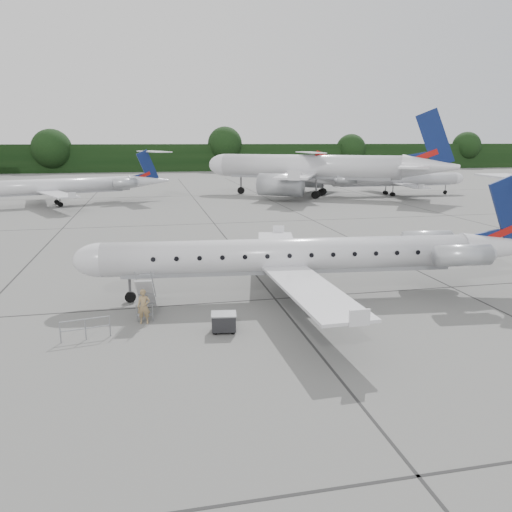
{
  "coord_description": "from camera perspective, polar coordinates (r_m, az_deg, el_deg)",
  "views": [
    {
      "loc": [
        -10.18,
        -23.88,
        9.07
      ],
      "look_at": [
        -4.11,
        4.64,
        2.3
      ],
      "focal_mm": 35.0,
      "sensor_mm": 36.0,
      "label": 1
    }
  ],
  "objects": [
    {
      "name": "ground",
      "position": [
        27.5,
        10.51,
        -6.42
      ],
      "size": [
        320.0,
        320.0,
        0.0
      ],
      "primitive_type": "plane",
      "color": "slate",
      "rests_on": "ground"
    },
    {
      "name": "passenger",
      "position": [
        25.91,
        -12.7,
        -5.65
      ],
      "size": [
        0.71,
        0.51,
        1.79
      ],
      "primitive_type": "imported",
      "rotation": [
        0.0,
        0.0,
        -0.14
      ],
      "color": "#8F754E",
      "rests_on": "ground"
    },
    {
      "name": "airstair",
      "position": [
        27.11,
        -12.44,
        -4.35
      ],
      "size": [
        1.07,
        2.43,
        2.2
      ],
      "primitive_type": null,
      "rotation": [
        0.0,
        0.0,
        -0.09
      ],
      "color": "silver",
      "rests_on": "ground"
    },
    {
      "name": "bg_regional_right",
      "position": [
        88.02,
        15.69,
        9.09
      ],
      "size": [
        28.34,
        20.53,
        7.39
      ],
      "primitive_type": null,
      "rotation": [
        0.0,
        0.0,
        3.13
      ],
      "color": "silver",
      "rests_on": "ground"
    },
    {
      "name": "bg_narrowbody",
      "position": [
        83.29,
        6.06,
        11.43
      ],
      "size": [
        46.47,
        42.96,
        13.57
      ],
      "primitive_type": null,
      "rotation": [
        0.0,
        0.0,
        -0.55
      ],
      "color": "silver",
      "rests_on": "ground"
    },
    {
      "name": "bg_regional_left",
      "position": [
        76.42,
        -22.64,
        8.13
      ],
      "size": [
        34.15,
        29.02,
        7.61
      ],
      "primitive_type": null,
      "rotation": [
        0.0,
        0.0,
        0.32
      ],
      "color": "silver",
      "rests_on": "ground"
    },
    {
      "name": "treeline",
      "position": [
        154.3,
        -8.4,
        11.05
      ],
      "size": [
        260.0,
        4.0,
        8.0
      ],
      "primitive_type": "cube",
      "color": "black",
      "rests_on": "ground"
    },
    {
      "name": "main_regional_jet",
      "position": [
        28.99,
        3.82,
        1.98
      ],
      "size": [
        29.06,
        22.15,
        7.01
      ],
      "primitive_type": null,
      "rotation": [
        0.0,
        0.0,
        -0.09
      ],
      "color": "silver",
      "rests_on": "ground"
    },
    {
      "name": "baggage_cart",
      "position": [
        24.37,
        -3.71,
        -7.55
      ],
      "size": [
        1.27,
        1.08,
        1.0
      ],
      "primitive_type": null,
      "rotation": [
        0.0,
        0.0,
        -0.13
      ],
      "color": "black",
      "rests_on": "ground"
    },
    {
      "name": "safety_railing",
      "position": [
        24.73,
        -18.91,
        -7.94
      ],
      "size": [
        2.18,
        0.48,
        1.0
      ],
      "primitive_type": null,
      "rotation": [
        0.0,
        0.0,
        0.18
      ],
      "color": "gray",
      "rests_on": "ground"
    }
  ]
}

